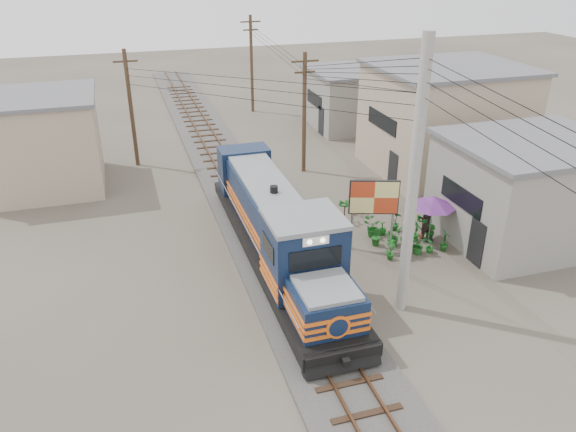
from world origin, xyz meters
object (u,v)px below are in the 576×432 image
object	(u,v)px
billboard	(374,199)
market_umbrella	(433,202)
locomotive	(278,230)
vendor	(427,224)

from	to	relation	value
billboard	market_umbrella	world-z (taller)	billboard
locomotive	vendor	xyz separation A→B (m)	(7.13, 0.12, -0.83)
billboard	vendor	bearing A→B (deg)	21.06
billboard	market_umbrella	distance (m)	2.91
locomotive	billboard	xyz separation A→B (m)	(4.30, -0.01, 0.82)
billboard	vendor	distance (m)	3.27
vendor	billboard	bearing A→B (deg)	2.92
market_umbrella	vendor	bearing A→B (deg)	102.49
locomotive	market_umbrella	bearing A→B (deg)	-0.87
market_umbrella	vendor	size ratio (longest dim) A/B	1.46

